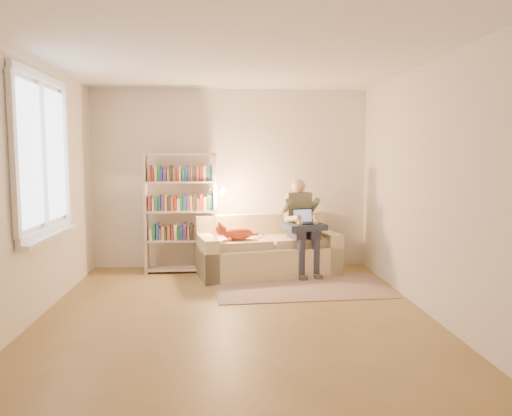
{
  "coord_description": "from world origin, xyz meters",
  "views": [
    {
      "loc": [
        -0.12,
        -5.1,
        1.64
      ],
      "look_at": [
        0.29,
        1.0,
        1.0
      ],
      "focal_mm": 35.0,
      "sensor_mm": 36.0,
      "label": 1
    }
  ],
  "objects": [
    {
      "name": "bookshelf",
      "position": [
        -0.71,
        1.9,
        0.93
      ],
      "size": [
        1.12,
        0.3,
        1.69
      ],
      "rotation": [
        0.0,
        0.0,
        0.02
      ],
      "color": "beige",
      "rests_on": "floor"
    },
    {
      "name": "laptop",
      "position": [
        0.93,
        1.58,
        0.77
      ],
      "size": [
        0.33,
        0.28,
        0.26
      ],
      "rotation": [
        0.0,
        0.0,
        0.21
      ],
      "color": "black",
      "rests_on": "blanket"
    },
    {
      "name": "wall_front",
      "position": [
        0.0,
        -2.25,
        1.3
      ],
      "size": [
        4.0,
        0.02,
        2.6
      ],
      "primitive_type": "cube",
      "color": "silver",
      "rests_on": "floor"
    },
    {
      "name": "blanket",
      "position": [
        0.93,
        1.57,
        0.68
      ],
      "size": [
        0.6,
        0.52,
        0.08
      ],
      "primitive_type": "cube",
      "rotation": [
        0.0,
        0.0,
        0.21
      ],
      "color": "#252F41",
      "rests_on": "person"
    },
    {
      "name": "window",
      "position": [
        -1.95,
        0.2,
        1.38
      ],
      "size": [
        0.12,
        1.52,
        1.69
      ],
      "color": "white",
      "rests_on": "wall_left"
    },
    {
      "name": "wall_back",
      "position": [
        0.0,
        2.25,
        1.3
      ],
      "size": [
        4.0,
        0.02,
        2.6
      ],
      "primitive_type": "cube",
      "color": "silver",
      "rests_on": "floor"
    },
    {
      "name": "person",
      "position": [
        0.96,
        1.69,
        0.75
      ],
      "size": [
        0.45,
        0.62,
        1.32
      ],
      "rotation": [
        0.0,
        0.0,
        0.21
      ],
      "color": "slate",
      "rests_on": "sofa"
    },
    {
      "name": "wall_left",
      "position": [
        -2.0,
        0.0,
        1.3
      ],
      "size": [
        0.02,
        4.5,
        2.6
      ],
      "primitive_type": "cube",
      "color": "silver",
      "rests_on": "floor"
    },
    {
      "name": "ceiling",
      "position": [
        0.0,
        0.0,
        2.6
      ],
      "size": [
        4.0,
        4.5,
        0.02
      ],
      "primitive_type": "cube",
      "color": "white",
      "rests_on": "wall_back"
    },
    {
      "name": "cat",
      "position": [
        0.06,
        1.53,
        0.61
      ],
      "size": [
        0.6,
        0.3,
        0.23
      ],
      "rotation": [
        0.0,
        0.0,
        0.21
      ],
      "color": "orange",
      "rests_on": "sofa"
    },
    {
      "name": "floor",
      "position": [
        0.0,
        0.0,
        0.0
      ],
      "size": [
        4.5,
        4.5,
        0.0
      ],
      "primitive_type": "plane",
      "color": "olive",
      "rests_on": "ground"
    },
    {
      "name": "wall_right",
      "position": [
        2.0,
        0.0,
        1.3
      ],
      "size": [
        0.02,
        4.5,
        2.6
      ],
      "primitive_type": "cube",
      "color": "silver",
      "rests_on": "floor"
    },
    {
      "name": "sofa",
      "position": [
        0.49,
        1.74,
        0.29
      ],
      "size": [
        2.04,
        1.23,
        0.81
      ],
      "rotation": [
        0.0,
        0.0,
        0.21
      ],
      "color": "beige",
      "rests_on": "floor"
    },
    {
      "name": "rug",
      "position": [
        0.85,
        0.95,
        0.01
      ],
      "size": [
        2.2,
        1.39,
        0.01
      ],
      "primitive_type": "cube",
      "rotation": [
        0.0,
        0.0,
        0.06
      ],
      "color": "gray",
      "rests_on": "floor"
    }
  ]
}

